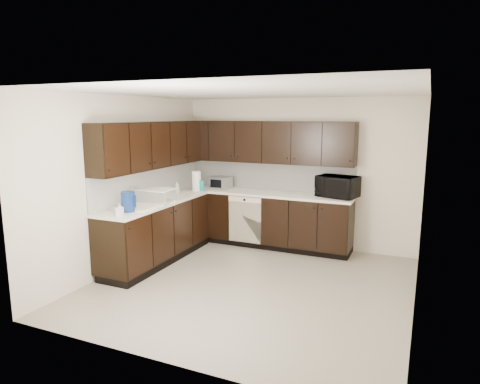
# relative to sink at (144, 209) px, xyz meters

# --- Properties ---
(floor) EXTENTS (4.00, 4.00, 0.00)m
(floor) POSITION_rel_sink_xyz_m (1.68, 0.01, -0.88)
(floor) COLOR gray
(floor) RESTS_ON ground
(ceiling) EXTENTS (4.00, 4.00, 0.00)m
(ceiling) POSITION_rel_sink_xyz_m (1.68, 0.01, 1.62)
(ceiling) COLOR white
(ceiling) RESTS_ON wall_back
(wall_back) EXTENTS (4.00, 0.02, 2.50)m
(wall_back) POSITION_rel_sink_xyz_m (1.68, 2.01, 0.37)
(wall_back) COLOR beige
(wall_back) RESTS_ON floor
(wall_left) EXTENTS (0.02, 4.00, 2.50)m
(wall_left) POSITION_rel_sink_xyz_m (-0.32, 0.01, 0.37)
(wall_left) COLOR beige
(wall_left) RESTS_ON floor
(wall_right) EXTENTS (0.02, 4.00, 2.50)m
(wall_right) POSITION_rel_sink_xyz_m (3.68, 0.01, 0.37)
(wall_right) COLOR beige
(wall_right) RESTS_ON floor
(wall_front) EXTENTS (4.00, 0.02, 2.50)m
(wall_front) POSITION_rel_sink_xyz_m (1.68, -1.99, 0.37)
(wall_front) COLOR beige
(wall_front) RESTS_ON floor
(lower_cabinets) EXTENTS (3.00, 2.80, 0.90)m
(lower_cabinets) POSITION_rel_sink_xyz_m (0.67, 1.12, -0.47)
(lower_cabinets) COLOR black
(lower_cabinets) RESTS_ON floor
(countertop) EXTENTS (3.03, 2.83, 0.04)m
(countertop) POSITION_rel_sink_xyz_m (0.67, 1.12, 0.04)
(countertop) COLOR white
(countertop) RESTS_ON lower_cabinets
(backsplash) EXTENTS (3.00, 2.80, 0.48)m
(backsplash) POSITION_rel_sink_xyz_m (0.46, 1.33, 0.30)
(backsplash) COLOR white
(backsplash) RESTS_ON countertop
(upper_cabinets) EXTENTS (3.00, 2.80, 0.70)m
(upper_cabinets) POSITION_rel_sink_xyz_m (0.58, 1.22, 0.89)
(upper_cabinets) COLOR black
(upper_cabinets) RESTS_ON wall_back
(dishwasher) EXTENTS (0.58, 0.04, 0.78)m
(dishwasher) POSITION_rel_sink_xyz_m (0.98, 1.42, -0.33)
(dishwasher) COLOR beige
(dishwasher) RESTS_ON lower_cabinets
(sink) EXTENTS (0.54, 0.82, 0.42)m
(sink) POSITION_rel_sink_xyz_m (0.00, 0.00, 0.00)
(sink) COLOR beige
(sink) RESTS_ON countertop
(microwave) EXTENTS (0.70, 0.56, 0.34)m
(microwave) POSITION_rel_sink_xyz_m (2.43, 1.74, 0.23)
(microwave) COLOR black
(microwave) RESTS_ON countertop
(soap_bottle_a) EXTENTS (0.09, 0.09, 0.17)m
(soap_bottle_a) POSITION_rel_sink_xyz_m (0.13, -0.69, 0.14)
(soap_bottle_a) COLOR gray
(soap_bottle_a) RESTS_ON countertop
(soap_bottle_b) EXTENTS (0.10, 0.10, 0.21)m
(soap_bottle_b) POSITION_rel_sink_xyz_m (-0.08, 1.03, 0.16)
(soap_bottle_b) COLOR gray
(soap_bottle_b) RESTS_ON countertop
(toaster_oven) EXTENTS (0.37, 0.30, 0.21)m
(toaster_oven) POSITION_rel_sink_xyz_m (0.40, 1.70, 0.17)
(toaster_oven) COLOR #ACACAE
(toaster_oven) RESTS_ON countertop
(storage_bin) EXTENTS (0.54, 0.44, 0.19)m
(storage_bin) POSITION_rel_sink_xyz_m (0.04, 0.26, 0.16)
(storage_bin) COLOR white
(storage_bin) RESTS_ON countertop
(blue_pitcher) EXTENTS (0.22, 0.22, 0.27)m
(blue_pitcher) POSITION_rel_sink_xyz_m (0.06, -0.43, 0.20)
(blue_pitcher) COLOR navy
(blue_pitcher) RESTS_ON countertop
(teal_tumbler) EXTENTS (0.09, 0.09, 0.18)m
(teal_tumbler) POSITION_rel_sink_xyz_m (0.20, 1.36, 0.15)
(teal_tumbler) COLOR #0D9594
(teal_tumbler) RESTS_ON countertop
(paper_towel_roll) EXTENTS (0.16, 0.16, 0.33)m
(paper_towel_roll) POSITION_rel_sink_xyz_m (0.10, 1.36, 0.23)
(paper_towel_roll) COLOR white
(paper_towel_roll) RESTS_ON countertop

